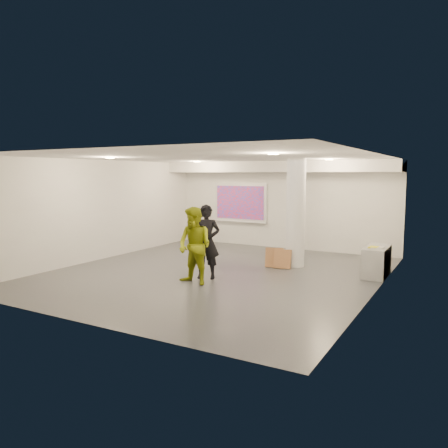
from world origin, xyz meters
The scene contains 20 objects.
floor centered at (0.00, 0.00, 0.00)m, with size 8.00×9.00×0.01m, color #393C41.
ceiling centered at (0.00, 0.00, 3.00)m, with size 8.00×9.00×0.01m, color silver.
wall_back centered at (0.00, 4.50, 1.50)m, with size 8.00×0.01×3.00m, color silver.
wall_front centered at (0.00, -4.50, 1.50)m, with size 8.00×0.01×3.00m, color silver.
wall_left centered at (-4.00, 0.00, 1.50)m, with size 0.01×9.00×3.00m, color silver.
wall_right centered at (4.00, 0.00, 1.50)m, with size 0.01×9.00×3.00m, color silver.
soffit_band centered at (0.00, 3.95, 2.82)m, with size 8.00×1.10×0.36m, color silver.
downlight_nw centered at (-2.20, 2.50, 2.98)m, with size 0.22×0.22×0.02m, color #FFDD96.
downlight_ne centered at (2.20, 2.50, 2.98)m, with size 0.22×0.22×0.02m, color #FFDD96.
downlight_sw centered at (-2.20, -1.50, 2.98)m, with size 0.22×0.22×0.02m, color #FFDD96.
downlight_se centered at (2.20, -1.50, 2.98)m, with size 0.22×0.22×0.02m, color #FFDD96.
column centered at (1.50, 1.80, 1.50)m, with size 0.52×0.52×3.00m, color white.
projection_screen centered at (-1.60, 4.45, 1.53)m, with size 2.10×0.13×1.42m.
credenza centered at (3.72, 1.69, 0.38)m, with size 0.54×1.29×0.75m, color gray.
papers_stack centered at (3.77, 1.50, 0.76)m, with size 0.28×0.35×0.02m, color silver.
postit_pad centered at (3.67, 1.48, 0.76)m, with size 0.21×0.28×0.03m, color yellow.
cardboard_back centered at (1.05, 1.39, 0.27)m, with size 0.50×0.05×0.55m, color #8C5E38.
cardboard_front centered at (1.30, 1.36, 0.26)m, with size 0.48×0.05×0.53m, color #8C5E38.
woman centered at (0.09, -0.63, 0.92)m, with size 0.67×0.44×1.83m, color black.
man centered at (0.15, -1.27, 0.91)m, with size 0.88×0.69×1.82m, color olive.
Camera 1 is at (5.68, -9.69, 2.57)m, focal length 35.00 mm.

